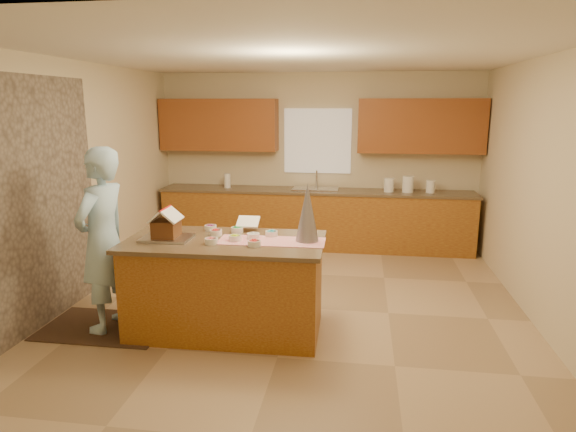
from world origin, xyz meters
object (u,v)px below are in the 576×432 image
object	(u,v)px
tinsel_tree	(307,213)
gingerbread_house	(166,226)
island_base	(226,288)
boy	(103,240)

from	to	relation	value
tinsel_tree	gingerbread_house	world-z (taller)	tinsel_tree
island_base	tinsel_tree	distance (m)	1.11
boy	gingerbread_house	xyz separation A→B (m)	(0.63, 0.07, 0.15)
island_base	boy	world-z (taller)	boy
gingerbread_house	tinsel_tree	bearing A→B (deg)	5.45
tinsel_tree	boy	world-z (taller)	boy
tinsel_tree	boy	bearing A→B (deg)	-174.39
tinsel_tree	boy	size ratio (longest dim) A/B	0.31
island_base	gingerbread_house	world-z (taller)	gingerbread_house
island_base	gingerbread_house	size ratio (longest dim) A/B	6.31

